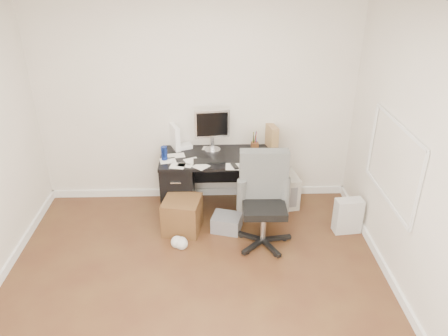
{
  "coord_description": "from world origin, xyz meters",
  "views": [
    {
      "loc": [
        0.18,
        -3.23,
        3.07
      ],
      "look_at": [
        0.32,
        1.2,
        0.81
      ],
      "focal_mm": 35.0,
      "sensor_mm": 36.0,
      "label": 1
    }
  ],
  "objects_px": {
    "desk": "(221,181)",
    "pc_tower": "(289,189)",
    "keyboard": "(209,161)",
    "office_chair": "(264,202)",
    "lcd_monitor": "(212,130)",
    "wicker_basket": "(182,215)"
  },
  "relations": [
    {
      "from": "wicker_basket",
      "to": "pc_tower",
      "type": "bearing_deg",
      "value": 22.8
    },
    {
      "from": "keyboard",
      "to": "pc_tower",
      "type": "distance_m",
      "value": 1.2
    },
    {
      "from": "lcd_monitor",
      "to": "office_chair",
      "type": "relative_size",
      "value": 0.5
    },
    {
      "from": "desk",
      "to": "office_chair",
      "type": "height_order",
      "value": "office_chair"
    },
    {
      "from": "office_chair",
      "to": "pc_tower",
      "type": "bearing_deg",
      "value": 64.47
    },
    {
      "from": "keyboard",
      "to": "pc_tower",
      "type": "bearing_deg",
      "value": 10.88
    },
    {
      "from": "lcd_monitor",
      "to": "keyboard",
      "type": "bearing_deg",
      "value": -103.53
    },
    {
      "from": "lcd_monitor",
      "to": "wicker_basket",
      "type": "distance_m",
      "value": 1.11
    },
    {
      "from": "desk",
      "to": "pc_tower",
      "type": "distance_m",
      "value": 0.92
    },
    {
      "from": "office_chair",
      "to": "lcd_monitor",
      "type": "bearing_deg",
      "value": 121.85
    },
    {
      "from": "office_chair",
      "to": "keyboard",
      "type": "bearing_deg",
      "value": 135.21
    },
    {
      "from": "wicker_basket",
      "to": "office_chair",
      "type": "bearing_deg",
      "value": -17.4
    },
    {
      "from": "keyboard",
      "to": "lcd_monitor",
      "type": "bearing_deg",
      "value": 80.28
    },
    {
      "from": "desk",
      "to": "pc_tower",
      "type": "height_order",
      "value": "desk"
    },
    {
      "from": "keyboard",
      "to": "pc_tower",
      "type": "height_order",
      "value": "keyboard"
    },
    {
      "from": "desk",
      "to": "wicker_basket",
      "type": "distance_m",
      "value": 0.71
    },
    {
      "from": "lcd_monitor",
      "to": "office_chair",
      "type": "distance_m",
      "value": 1.2
    },
    {
      "from": "office_chair",
      "to": "pc_tower",
      "type": "distance_m",
      "value": 1.03
    },
    {
      "from": "lcd_monitor",
      "to": "office_chair",
      "type": "xyz_separation_m",
      "value": [
        0.56,
        -0.95,
        -0.48
      ]
    },
    {
      "from": "office_chair",
      "to": "pc_tower",
      "type": "xyz_separation_m",
      "value": [
        0.44,
        0.87,
        -0.33
      ]
    },
    {
      "from": "lcd_monitor",
      "to": "keyboard",
      "type": "height_order",
      "value": "lcd_monitor"
    },
    {
      "from": "keyboard",
      "to": "office_chair",
      "type": "height_order",
      "value": "office_chair"
    }
  ]
}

